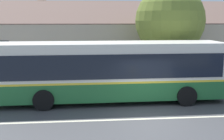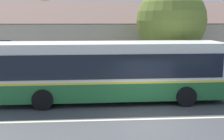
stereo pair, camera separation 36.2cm
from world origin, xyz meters
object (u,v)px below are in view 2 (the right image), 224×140
(bus_stop_sign, at_px, (216,63))
(bench_down_street, at_px, (92,81))
(bench_by_building, at_px, (23,81))
(transit_bus, at_px, (110,70))
(street_tree_primary, at_px, (171,21))

(bus_stop_sign, bearing_deg, bench_down_street, 177.23)
(bus_stop_sign, bearing_deg, bench_by_building, 177.72)
(bench_down_street, height_order, bus_stop_sign, bus_stop_sign)
(bench_by_building, bearing_deg, transit_bus, -26.61)
(bench_by_building, distance_m, street_tree_primary, 10.21)
(transit_bus, distance_m, bus_stop_sign, 6.94)
(street_tree_primary, bearing_deg, bench_by_building, -170.56)
(bench_down_street, distance_m, bus_stop_sign, 7.66)
(bus_stop_sign, bearing_deg, transit_bus, -162.44)
(transit_bus, bearing_deg, bench_down_street, 111.33)
(bench_by_building, relative_size, bus_stop_sign, 0.65)
(transit_bus, relative_size, street_tree_primary, 1.86)
(transit_bus, xyz_separation_m, bench_down_street, (-0.96, 2.46, -1.10))
(transit_bus, relative_size, bench_by_building, 7.77)
(transit_bus, bearing_deg, street_tree_primary, 43.72)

